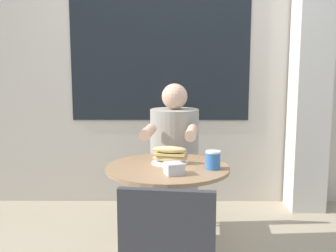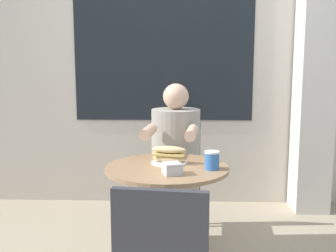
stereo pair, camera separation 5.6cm
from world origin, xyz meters
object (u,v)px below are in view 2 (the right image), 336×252
object	(u,v)px
diner_chair	(177,166)
seated_diner	(175,179)
sandwich_on_plate	(169,156)
cafe_table	(167,201)
drink_cup	(212,160)

from	to	relation	value
diner_chair	seated_diner	world-z (taller)	seated_diner
diner_chair	sandwich_on_plate	distance (m)	0.85
cafe_table	drink_cup	distance (m)	0.36
sandwich_on_plate	cafe_table	bearing A→B (deg)	-97.76
sandwich_on_plate	seated_diner	bearing A→B (deg)	86.33
cafe_table	diner_chair	xyz separation A→B (m)	(0.05, 0.88, -0.02)
seated_diner	cafe_table	bearing A→B (deg)	91.98
cafe_table	sandwich_on_plate	size ratio (longest dim) A/B	3.53
diner_chair	sandwich_on_plate	size ratio (longest dim) A/B	4.13
sandwich_on_plate	drink_cup	world-z (taller)	same
diner_chair	sandwich_on_plate	bearing A→B (deg)	93.18
cafe_table	sandwich_on_plate	bearing A→B (deg)	82.24
drink_cup	seated_diner	bearing A→B (deg)	109.48
diner_chair	drink_cup	bearing A→B (deg)	107.98
cafe_table	sandwich_on_plate	xyz separation A→B (m)	(0.01, 0.08, 0.24)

